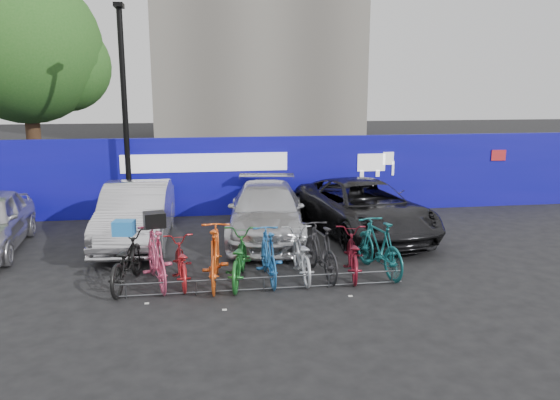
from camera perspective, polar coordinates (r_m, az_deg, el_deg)
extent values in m
plane|color=black|center=(11.33, -2.07, -8.41)|extent=(100.00, 100.00, 0.00)
cube|color=#0B0C99|center=(16.83, -4.38, 2.51)|extent=(22.00, 0.15, 2.40)
cube|color=white|center=(16.62, -7.82, 3.89)|extent=(5.00, 0.02, 0.55)
cube|color=white|center=(17.47, 9.53, 3.89)|extent=(1.20, 0.02, 0.90)
cube|color=red|center=(19.22, 21.88, 4.36)|extent=(0.50, 0.02, 0.35)
cylinder|color=#382314|center=(21.46, -24.31, 5.67)|extent=(0.50, 0.50, 4.00)
sphere|color=#245B1C|center=(21.42, -25.06, 14.20)|extent=(5.20, 5.20, 5.20)
sphere|color=#245B1C|center=(21.39, -21.53, 12.87)|extent=(3.20, 3.20, 3.20)
cylinder|color=black|center=(16.12, -15.86, 8.13)|extent=(0.16, 0.16, 6.00)
cube|color=black|center=(16.23, -16.50, 18.93)|extent=(0.25, 0.50, 0.12)
cylinder|color=#595B60|center=(10.67, -1.72, -8.10)|extent=(5.60, 0.03, 0.03)
cylinder|color=#595B60|center=(10.75, -1.71, -9.25)|extent=(5.60, 0.03, 0.03)
cylinder|color=#595B60|center=(10.75, -15.79, -9.20)|extent=(0.03, 0.03, 0.28)
cylinder|color=#595B60|center=(10.66, -8.76, -9.07)|extent=(0.03, 0.03, 0.28)
cylinder|color=#595B60|center=(10.72, -1.71, -8.81)|extent=(0.03, 0.03, 0.28)
cylinder|color=#595B60|center=(10.94, 5.14, -8.42)|extent=(0.03, 0.03, 0.28)
cylinder|color=#595B60|center=(11.30, 11.63, -7.95)|extent=(0.03, 0.03, 0.28)
imported|color=silver|center=(14.25, -14.77, -1.40)|extent=(1.72, 4.60, 1.50)
imported|color=silver|center=(14.27, -1.44, -1.22)|extent=(2.54, 4.99, 1.39)
imported|color=black|center=(14.73, 8.70, -0.83)|extent=(3.18, 5.51, 1.45)
imported|color=black|center=(11.28, -15.80, -6.12)|extent=(1.00, 2.09, 1.06)
imported|color=#DD4C74|center=(11.17, -12.81, -5.75)|extent=(1.02, 2.07, 1.20)
imported|color=#B01E23|center=(11.20, -10.35, -6.39)|extent=(0.79, 1.78, 0.90)
imported|color=#EE5819|center=(10.99, -6.79, -5.76)|extent=(0.75, 2.08, 1.22)
imported|color=#1B6423|center=(11.09, -4.37, -6.06)|extent=(1.02, 2.06, 1.03)
imported|color=#205EA5|center=(11.14, -1.22, -5.76)|extent=(0.58, 1.85, 1.10)
imported|color=#AFB2B8|center=(11.36, 2.17, -5.73)|extent=(0.66, 1.87, 0.98)
imported|color=#252527|center=(11.44, 4.31, -5.23)|extent=(0.78, 1.94, 1.13)
imported|color=maroon|center=(11.57, 7.55, -5.57)|extent=(0.98, 1.91, 0.96)
imported|color=#166165|center=(11.75, 10.29, -4.80)|extent=(0.91, 2.04, 1.18)
cube|color=blue|center=(11.09, -15.99, -2.82)|extent=(0.44, 0.36, 0.29)
cube|color=black|center=(10.97, -12.99, -2.02)|extent=(0.47, 0.44, 0.30)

